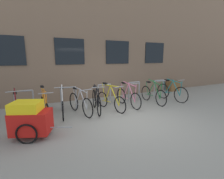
{
  "coord_description": "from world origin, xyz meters",
  "views": [
    {
      "loc": [
        -2.82,
        -4.27,
        1.99
      ],
      "look_at": [
        0.09,
        1.6,
        0.7
      ],
      "focal_mm": 26.12,
      "sensor_mm": 36.0,
      "label": 1
    }
  ],
  "objects_px": {
    "bicycle_white": "(63,105)",
    "bicycle_black": "(96,101)",
    "bicycle_green": "(153,94)",
    "bicycle_teal": "(172,92)",
    "bicycle_silver": "(80,103)",
    "bike_trailer": "(31,119)",
    "bicycle_pink": "(128,97)",
    "planter_box": "(173,86)",
    "bicycle_orange": "(45,107)",
    "bicycle_yellow": "(111,100)",
    "bicycle_maroon": "(17,112)"
  },
  "relations": [
    {
      "from": "bicycle_maroon",
      "to": "planter_box",
      "type": "height_order",
      "value": "bicycle_maroon"
    },
    {
      "from": "bicycle_orange",
      "to": "bicycle_green",
      "type": "height_order",
      "value": "bicycle_green"
    },
    {
      "from": "bicycle_black",
      "to": "bicycle_teal",
      "type": "height_order",
      "value": "bicycle_teal"
    },
    {
      "from": "bicycle_maroon",
      "to": "bicycle_silver",
      "type": "distance_m",
      "value": 1.97
    },
    {
      "from": "bicycle_green",
      "to": "bike_trailer",
      "type": "distance_m",
      "value": 5.03
    },
    {
      "from": "bicycle_yellow",
      "to": "bicycle_silver",
      "type": "distance_m",
      "value": 1.19
    },
    {
      "from": "planter_box",
      "to": "bicycle_orange",
      "type": "bearing_deg",
      "value": -169.1
    },
    {
      "from": "planter_box",
      "to": "bicycle_maroon",
      "type": "bearing_deg",
      "value": -169.05
    },
    {
      "from": "bicycle_silver",
      "to": "bicycle_green",
      "type": "bearing_deg",
      "value": -0.7
    },
    {
      "from": "bicycle_black",
      "to": "bicycle_orange",
      "type": "bearing_deg",
      "value": 175.46
    },
    {
      "from": "bicycle_orange",
      "to": "bicycle_yellow",
      "type": "height_order",
      "value": "bicycle_orange"
    },
    {
      "from": "bicycle_green",
      "to": "bicycle_teal",
      "type": "distance_m",
      "value": 1.08
    },
    {
      "from": "bicycle_white",
      "to": "planter_box",
      "type": "relative_size",
      "value": 2.29
    },
    {
      "from": "bicycle_silver",
      "to": "bicycle_pink",
      "type": "bearing_deg",
      "value": 0.91
    },
    {
      "from": "bicycle_orange",
      "to": "bicycle_teal",
      "type": "height_order",
      "value": "bicycle_orange"
    },
    {
      "from": "bicycle_yellow",
      "to": "bicycle_maroon",
      "type": "height_order",
      "value": "bicycle_maroon"
    },
    {
      "from": "bicycle_green",
      "to": "bicycle_teal",
      "type": "bearing_deg",
      "value": -2.16
    },
    {
      "from": "bike_trailer",
      "to": "bicycle_orange",
      "type": "bearing_deg",
      "value": 72.4
    },
    {
      "from": "bicycle_maroon",
      "to": "planter_box",
      "type": "distance_m",
      "value": 8.34
    },
    {
      "from": "bicycle_teal",
      "to": "planter_box",
      "type": "height_order",
      "value": "bicycle_teal"
    },
    {
      "from": "bicycle_white",
      "to": "bike_trailer",
      "type": "xyz_separation_m",
      "value": [
        -1.0,
        -1.3,
        0.12
      ]
    },
    {
      "from": "bicycle_black",
      "to": "bike_trailer",
      "type": "height_order",
      "value": "bicycle_black"
    },
    {
      "from": "bicycle_pink",
      "to": "bicycle_maroon",
      "type": "distance_m",
      "value": 4.01
    },
    {
      "from": "bicycle_green",
      "to": "bicycle_orange",
      "type": "bearing_deg",
      "value": 177.63
    },
    {
      "from": "bicycle_yellow",
      "to": "bicycle_green",
      "type": "xyz_separation_m",
      "value": [
        2.11,
        0.03,
        0.02
      ]
    },
    {
      "from": "bicycle_white",
      "to": "bicycle_black",
      "type": "xyz_separation_m",
      "value": [
        1.21,
        -0.09,
        0.02
      ]
    },
    {
      "from": "bicycle_orange",
      "to": "bike_trailer",
      "type": "height_order",
      "value": "bicycle_orange"
    },
    {
      "from": "bicycle_black",
      "to": "bicycle_teal",
      "type": "relative_size",
      "value": 1.01
    },
    {
      "from": "bicycle_green",
      "to": "bicycle_black",
      "type": "xyz_separation_m",
      "value": [
        -2.68,
        0.04,
        0.01
      ]
    },
    {
      "from": "bicycle_green",
      "to": "bicycle_yellow",
      "type": "bearing_deg",
      "value": -179.12
    },
    {
      "from": "bicycle_white",
      "to": "bicycle_maroon",
      "type": "xyz_separation_m",
      "value": [
        -1.38,
        -0.11,
        0.0
      ]
    },
    {
      "from": "bicycle_silver",
      "to": "planter_box",
      "type": "bearing_deg",
      "value": 14.14
    },
    {
      "from": "bicycle_teal",
      "to": "bicycle_silver",
      "type": "height_order",
      "value": "bicycle_teal"
    },
    {
      "from": "bicycle_teal",
      "to": "bicycle_silver",
      "type": "xyz_separation_m",
      "value": [
        -4.38,
        0.08,
        -0.02
      ]
    },
    {
      "from": "bicycle_green",
      "to": "bicycle_silver",
      "type": "bearing_deg",
      "value": 179.3
    },
    {
      "from": "bicycle_orange",
      "to": "bicycle_yellow",
      "type": "relative_size",
      "value": 1.03
    },
    {
      "from": "bicycle_pink",
      "to": "bicycle_teal",
      "type": "xyz_separation_m",
      "value": [
        2.34,
        -0.11,
        0.02
      ]
    },
    {
      "from": "bicycle_black",
      "to": "bicycle_green",
      "type": "bearing_deg",
      "value": -0.92
    },
    {
      "from": "bicycle_yellow",
      "to": "bicycle_teal",
      "type": "distance_m",
      "value": 3.2
    },
    {
      "from": "bicycle_green",
      "to": "planter_box",
      "type": "xyz_separation_m",
      "value": [
        2.92,
        1.61,
        -0.08
      ]
    },
    {
      "from": "bicycle_yellow",
      "to": "bike_trailer",
      "type": "height_order",
      "value": "bicycle_yellow"
    },
    {
      "from": "bicycle_yellow",
      "to": "bike_trailer",
      "type": "distance_m",
      "value": 3.0
    },
    {
      "from": "bicycle_green",
      "to": "bicycle_maroon",
      "type": "distance_m",
      "value": 5.27
    },
    {
      "from": "bicycle_orange",
      "to": "planter_box",
      "type": "relative_size",
      "value": 2.46
    },
    {
      "from": "bicycle_teal",
      "to": "bicycle_pink",
      "type": "bearing_deg",
      "value": 177.23
    },
    {
      "from": "bicycle_green",
      "to": "bike_trailer",
      "type": "bearing_deg",
      "value": -166.59
    },
    {
      "from": "bicycle_white",
      "to": "bicycle_yellow",
      "type": "distance_m",
      "value": 1.78
    },
    {
      "from": "bicycle_white",
      "to": "bicycle_black",
      "type": "bearing_deg",
      "value": -4.25
    },
    {
      "from": "bicycle_silver",
      "to": "bicycle_yellow",
      "type": "bearing_deg",
      "value": -3.51
    },
    {
      "from": "bicycle_silver",
      "to": "bike_trailer",
      "type": "distance_m",
      "value": 2.0
    }
  ]
}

